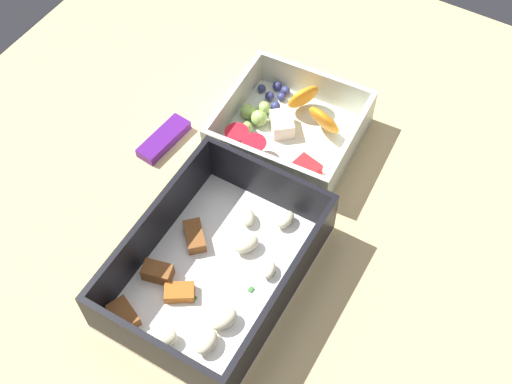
# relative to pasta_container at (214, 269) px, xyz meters

# --- Properties ---
(table_surface) EXTENTS (0.80, 0.80, 0.02)m
(table_surface) POSITION_rel_pasta_container_xyz_m (0.12, 0.01, -0.03)
(table_surface) COLOR tan
(table_surface) RESTS_ON ground
(pasta_container) EXTENTS (0.22, 0.16, 0.06)m
(pasta_container) POSITION_rel_pasta_container_xyz_m (0.00, 0.00, 0.00)
(pasta_container) COLOR white
(pasta_container) RESTS_ON table_surface
(fruit_bowl) EXTENTS (0.15, 0.16, 0.05)m
(fruit_bowl) POSITION_rel_pasta_container_xyz_m (0.20, 0.03, -0.00)
(fruit_bowl) COLOR silver
(fruit_bowl) RESTS_ON table_surface
(candy_bar) EXTENTS (0.07, 0.03, 0.01)m
(candy_bar) POSITION_rel_pasta_container_xyz_m (0.11, 0.15, -0.01)
(candy_bar) COLOR #51197A
(candy_bar) RESTS_ON table_surface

